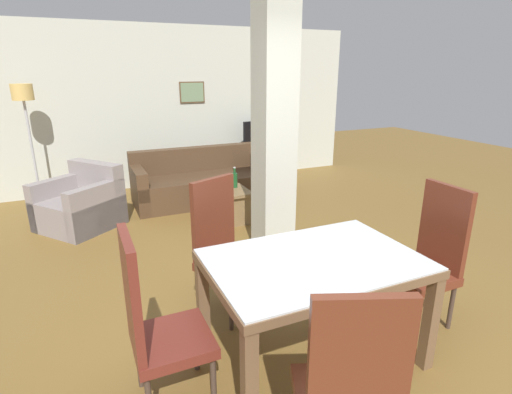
# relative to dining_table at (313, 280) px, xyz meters

# --- Properties ---
(ground_plane) EXTENTS (18.00, 18.00, 0.00)m
(ground_plane) POSITION_rel_dining_table_xyz_m (0.00, 0.00, -0.61)
(ground_plane) COLOR brown
(back_wall) EXTENTS (7.20, 0.09, 2.70)m
(back_wall) POSITION_rel_dining_table_xyz_m (0.00, 4.98, 0.74)
(back_wall) COLOR beige
(back_wall) RESTS_ON ground_plane
(divider_pillar) EXTENTS (0.37, 0.39, 2.70)m
(divider_pillar) POSITION_rel_dining_table_xyz_m (0.57, 1.76, 0.74)
(divider_pillar) COLOR beige
(divider_pillar) RESTS_ON ground_plane
(dining_table) EXTENTS (1.44, 0.97, 0.78)m
(dining_table) POSITION_rel_dining_table_xyz_m (0.00, 0.00, 0.00)
(dining_table) COLOR brown
(dining_table) RESTS_ON ground_plane
(dining_chair_far_left) EXTENTS (0.60, 0.60, 1.15)m
(dining_chair_far_left) POSITION_rel_dining_table_xyz_m (-0.36, 0.85, -0.02)
(dining_chair_far_left) COLOR #602A1B
(dining_chair_far_left) RESTS_ON ground_plane
(dining_chair_head_right) EXTENTS (0.46, 0.46, 1.15)m
(dining_chair_head_right) POSITION_rel_dining_table_xyz_m (1.09, 0.00, -0.02)
(dining_chair_head_right) COLOR maroon
(dining_chair_head_right) RESTS_ON ground_plane
(dining_chair_head_left) EXTENTS (0.46, 0.46, 1.15)m
(dining_chair_head_left) POSITION_rel_dining_table_xyz_m (-1.09, 0.00, -0.02)
(dining_chair_head_left) COLOR maroon
(dining_chair_head_left) RESTS_ON ground_plane
(dining_chair_near_left) EXTENTS (0.60, 0.60, 1.15)m
(dining_chair_near_left) POSITION_rel_dining_table_xyz_m (-0.36, -0.89, -0.02)
(dining_chair_near_left) COLOR maroon
(dining_chair_near_left) RESTS_ON ground_plane
(sofa) EXTENTS (2.12, 0.87, 0.80)m
(sofa) POSITION_rel_dining_table_xyz_m (0.35, 3.79, -0.33)
(sofa) COLOR #4C3522
(sofa) RESTS_ON ground_plane
(armchair) EXTENTS (1.19, 1.19, 0.81)m
(armchair) POSITION_rel_dining_table_xyz_m (-1.43, 3.38, -0.33)
(armchair) COLOR gray
(armchair) RESTS_ON ground_plane
(coffee_table) EXTENTS (0.60, 0.56, 0.44)m
(coffee_table) POSITION_rel_dining_table_xyz_m (0.36, 2.75, -0.38)
(coffee_table) COLOR olive
(coffee_table) RESTS_ON ground_plane
(bottle) EXTENTS (0.07, 0.07, 0.28)m
(bottle) POSITION_rel_dining_table_xyz_m (0.52, 2.85, -0.06)
(bottle) COLOR #194C23
(bottle) RESTS_ON coffee_table
(tv_stand) EXTENTS (0.93, 0.40, 0.44)m
(tv_stand) POSITION_rel_dining_table_xyz_m (1.82, 4.70, -0.39)
(tv_stand) COLOR brown
(tv_stand) RESTS_ON ground_plane
(tv_screen) EXTENTS (0.93, 0.36, 0.65)m
(tv_screen) POSITION_rel_dining_table_xyz_m (1.82, 4.70, 0.15)
(tv_screen) COLOR black
(tv_screen) RESTS_ON tv_stand
(floor_lamp) EXTENTS (0.28, 0.28, 1.80)m
(floor_lamp) POSITION_rel_dining_table_xyz_m (-1.98, 4.44, 0.89)
(floor_lamp) COLOR #B7B7BC
(floor_lamp) RESTS_ON ground_plane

